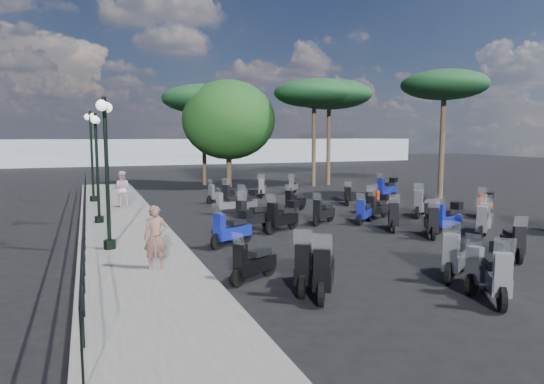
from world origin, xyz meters
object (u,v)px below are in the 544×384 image
object	(u,v)px
scooter_9	(253,217)
scooter_11	(218,195)
scooter_4	(228,204)
scooter_7	(456,257)
scooter_14	(431,221)
pine_3	(444,86)
scooter_5	(232,196)
scooter_20	(364,212)
scooter_32	(324,273)
woman	(156,237)
scooter_19	(448,218)
scooter_25	(483,223)
pedestrian_far	(122,189)
scooter_29	(387,188)
scooter_23	(293,187)
scooter_27	(421,205)
scooter_13	(513,243)
scooter_26	(485,205)
scooter_28	(347,196)
pine_0	(314,93)
lamp_post_2	(92,150)
scooter_21	(372,202)
scooter_1	(253,264)
scooter_3	(283,217)
scooter_30	(393,216)
broadleaf_tree	(229,120)
scooter_22	(381,202)
scooter_6	(496,278)
lamp_post_0	(107,163)
scooter_10	(248,203)
scooter_15	(378,207)
pine_1	(329,95)
lamp_post_1	(97,161)
scooter_8	(323,213)
scooter_17	(262,189)
scooter_16	(295,202)
scooter_0	(306,267)
scooter_2	(232,229)
pine_2	(203,99)

from	to	relation	value
scooter_9	scooter_11	distance (m)	7.61
scooter_4	scooter_7	world-z (taller)	scooter_7
scooter_14	pine_3	world-z (taller)	pine_3
scooter_5	scooter_20	world-z (taller)	scooter_5
scooter_32	woman	bearing A→B (deg)	-12.34
scooter_19	scooter_25	bearing A→B (deg)	-177.71
pedestrian_far	scooter_29	world-z (taller)	pedestrian_far
scooter_23	scooter_25	xyz separation A→B (m)	(0.97, -13.73, 0.07)
scooter_14	scooter_29	world-z (taller)	scooter_29
scooter_4	scooter_27	world-z (taller)	scooter_27
scooter_13	scooter_26	distance (m)	7.35
scooter_28	pine_0	world-z (taller)	pine_0
lamp_post_2	scooter_28	distance (m)	12.83
woman	scooter_21	size ratio (longest dim) A/B	1.28
lamp_post_2	scooter_7	size ratio (longest dim) A/B	2.85
scooter_7	scooter_11	distance (m)	14.91
scooter_7	scooter_1	bearing A→B (deg)	36.86
pedestrian_far	scooter_23	distance (m)	10.37
scooter_3	lamp_post_2	bearing A→B (deg)	1.71
scooter_30	broadleaf_tree	distance (m)	17.12
scooter_22	scooter_27	xyz separation A→B (m)	(0.71, -1.86, 0.07)
pine_3	scooter_6	bearing A→B (deg)	-126.34
lamp_post_0	scooter_28	xyz separation A→B (m)	(11.49, 6.52, -2.17)
scooter_4	scooter_10	bearing A→B (deg)	-147.62
scooter_3	scooter_6	world-z (taller)	scooter_6
scooter_15	pine_0	distance (m)	14.40
scooter_30	scooter_32	world-z (taller)	scooter_32
scooter_30	pine_1	distance (m)	17.42
lamp_post_1	scooter_30	distance (m)	11.06
scooter_20	scooter_21	size ratio (longest dim) A/B	1.02
scooter_8	scooter_10	distance (m)	3.75
lamp_post_0	scooter_17	distance (m)	14.03
scooter_3	scooter_11	xyz separation A→B (m)	(-0.25, 8.08, -0.10)
lamp_post_0	scooter_29	xyz separation A→B (m)	(14.89, 8.13, -2.08)
scooter_10	scooter_28	distance (m)	5.76
scooter_16	scooter_27	world-z (taller)	scooter_27
lamp_post_0	scooter_32	bearing A→B (deg)	-43.42
lamp_post_0	lamp_post_2	xyz separation A→B (m)	(-0.29, 11.09, 0.08)
scooter_0	scooter_3	world-z (taller)	scooter_0
scooter_0	scooter_16	size ratio (longest dim) A/B	1.19
pedestrian_far	scooter_5	world-z (taller)	pedestrian_far
scooter_2	scooter_25	world-z (taller)	scooter_25
scooter_3	scooter_28	xyz separation A→B (m)	(5.62, 5.27, -0.08)
lamp_post_0	scooter_8	world-z (taller)	lamp_post_0
scooter_2	scooter_1	bearing A→B (deg)	141.28
scooter_11	scooter_29	distance (m)	9.34
scooter_15	scooter_4	bearing A→B (deg)	27.18
woman	scooter_19	world-z (taller)	woman
scooter_21	pine_2	distance (m)	16.06
scooter_26	pine_3	world-z (taller)	pine_3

